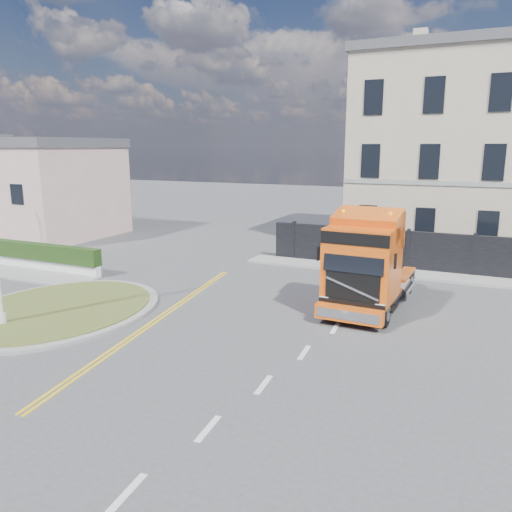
% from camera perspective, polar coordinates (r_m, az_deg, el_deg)
% --- Properties ---
extents(ground, '(120.00, 120.00, 0.00)m').
position_cam_1_polar(ground, '(18.66, 0.54, -6.54)').
color(ground, '#424244').
rests_on(ground, ground).
extents(traffic_island, '(6.80, 6.80, 0.17)m').
position_cam_1_polar(traffic_island, '(20.19, -21.73, -5.72)').
color(traffic_island, gray).
rests_on(traffic_island, ground).
extents(hedge_wall, '(8.00, 0.55, 1.35)m').
position_cam_1_polar(hedge_wall, '(27.28, -23.90, 0.08)').
color(hedge_wall, silver).
rests_on(hedge_wall, ground).
extents(pavement_side, '(8.50, 1.80, 0.10)m').
position_cam_1_polar(pavement_side, '(26.73, -25.51, -1.82)').
color(pavement_side, gray).
rests_on(pavement_side, ground).
extents(seaside_bldg_pink, '(8.00, 8.00, 6.00)m').
position_cam_1_polar(seaside_bldg_pink, '(37.11, -22.90, 6.70)').
color(seaside_bldg_pink, beige).
rests_on(seaside_bldg_pink, ground).
extents(hoarding_fence, '(18.80, 0.25, 2.00)m').
position_cam_1_polar(hoarding_fence, '(25.66, 22.57, 0.07)').
color(hoarding_fence, black).
rests_on(hoarding_fence, ground).
extents(georgian_building, '(12.30, 10.30, 12.80)m').
position_cam_1_polar(georgian_building, '(32.67, 22.81, 10.95)').
color(georgian_building, '#B5AA90').
rests_on(georgian_building, ground).
extents(pavement_far, '(20.00, 1.60, 0.12)m').
position_cam_1_polar(pavement_far, '(25.01, 21.06, -2.32)').
color(pavement_far, gray).
rests_on(pavement_far, ground).
extents(truck, '(2.58, 6.35, 3.75)m').
position_cam_1_polar(truck, '(18.86, 12.50, -1.32)').
color(truck, black).
rests_on(truck, ground).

